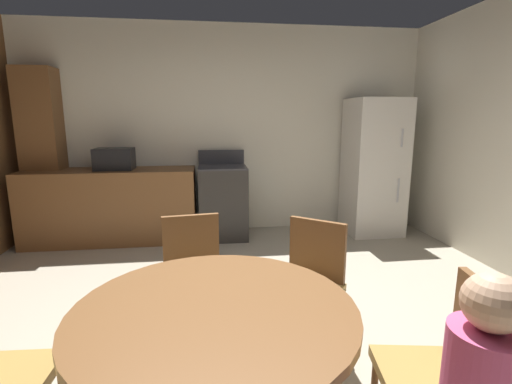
{
  "coord_description": "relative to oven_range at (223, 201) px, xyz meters",
  "views": [
    {
      "loc": [
        -0.26,
        -2.11,
        1.51
      ],
      "look_at": [
        0.13,
        0.81,
        0.92
      ],
      "focal_mm": 25.77,
      "sensor_mm": 36.0,
      "label": 1
    }
  ],
  "objects": [
    {
      "name": "wall_back",
      "position": [
        0.08,
        0.4,
        0.88
      ],
      "size": [
        5.53,
        0.12,
        2.7
      ],
      "primitive_type": "cube",
      "color": "silver",
      "rests_on": "ground"
    },
    {
      "name": "dining_table",
      "position": [
        -0.16,
        -3.23,
        0.13
      ],
      "size": [
        1.16,
        1.16,
        0.76
      ],
      "color": "brown",
      "rests_on": "ground"
    },
    {
      "name": "oven_range",
      "position": [
        0.0,
        0.0,
        0.0
      ],
      "size": [
        0.6,
        0.6,
        1.1
      ],
      "color": "#2D2B28",
      "rests_on": "ground"
    },
    {
      "name": "chair_north",
      "position": [
        -0.29,
        -2.29,
        0.03
      ],
      "size": [
        0.45,
        0.45,
        0.87
      ],
      "rotation": [
        0.0,
        0.0,
        4.85
      ],
      "color": "brown",
      "rests_on": "ground"
    },
    {
      "name": "microwave",
      "position": [
        -1.3,
        -0.0,
        0.56
      ],
      "size": [
        0.44,
        0.32,
        0.26
      ],
      "primitive_type": "cube",
      "color": "black",
      "rests_on": "kitchen_counter"
    },
    {
      "name": "chair_northeast",
      "position": [
        0.44,
        -2.5,
        0.03
      ],
      "size": [
        0.56,
        0.56,
        0.87
      ],
      "rotation": [
        0.0,
        0.0,
        4.02
      ],
      "color": "brown",
      "rests_on": "ground"
    },
    {
      "name": "chair_east",
      "position": [
        0.78,
        -3.39,
        0.03
      ],
      "size": [
        0.46,
        0.46,
        0.87
      ],
      "rotation": [
        0.0,
        0.0,
        2.97
      ],
      "color": "brown",
      "rests_on": "ground"
    },
    {
      "name": "ground_plane",
      "position": [
        0.08,
        -2.49,
        -0.47
      ],
      "size": [
        14.0,
        14.0,
        0.0
      ],
      "primitive_type": "plane",
      "color": "#A89E89"
    },
    {
      "name": "kitchen_counter",
      "position": [
        -1.37,
        -0.0,
        -0.02
      ],
      "size": [
        2.03,
        0.6,
        0.9
      ],
      "primitive_type": "cube",
      "color": "brown",
      "rests_on": "ground"
    },
    {
      "name": "pantry_column",
      "position": [
        -2.16,
        0.18,
        0.58
      ],
      "size": [
        0.44,
        0.36,
        2.1
      ],
      "primitive_type": "cube",
      "color": "brown",
      "rests_on": "ground"
    },
    {
      "name": "refrigerator",
      "position": [
        1.98,
        -0.05,
        0.41
      ],
      "size": [
        0.68,
        0.68,
        1.76
      ],
      "color": "silver",
      "rests_on": "ground"
    }
  ]
}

